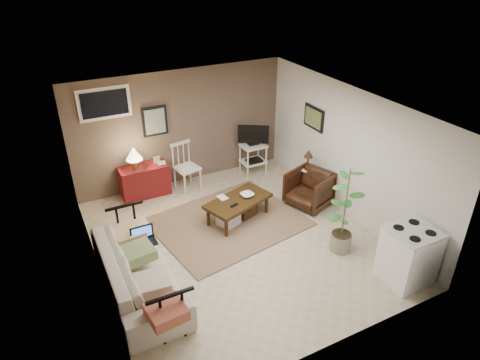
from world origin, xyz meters
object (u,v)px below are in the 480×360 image
side_table (308,167)px  tv_stand (253,148)px  red_console (144,178)px  stove (409,255)px  armchair (309,187)px  sofa (137,264)px  coffee_table (238,208)px  potted_plant (345,208)px  spindle_chair (186,168)px

side_table → tv_stand: bearing=111.9°
red_console → tv_stand: (2.43, -0.13, 0.21)m
side_table → stove: bearing=-93.1°
stove → armchair: bearing=91.4°
tv_stand → side_table: size_ratio=1.14×
sofa → armchair: bearing=-77.5°
coffee_table → armchair: 1.49m
tv_stand → potted_plant: bearing=-90.8°
coffee_table → side_table: side_table is taller
sofa → stove: size_ratio=2.57×
coffee_table → stove: bearing=-59.3°
red_console → potted_plant: bearing=-53.6°
tv_stand → sofa: bearing=-142.8°
stove → coffee_table: bearing=120.7°
sofa → potted_plant: 3.31m
red_console → spindle_chair: bearing=-7.6°
red_console → spindle_chair: size_ratio=1.12×
tv_stand → armchair: (0.31, -1.69, -0.21)m
coffee_table → sofa: bearing=-155.9°
stove → tv_stand: bearing=95.1°
spindle_chair → tv_stand: 1.57m
side_table → armchair: side_table is taller
red_console → tv_stand: size_ratio=0.99×
coffee_table → red_console: (-1.27, 1.67, 0.13)m
red_console → side_table: red_console is taller
red_console → potted_plant: (2.39, -3.24, 0.44)m
armchair → potted_plant: potted_plant is taller
sofa → side_table: side_table is taller
tv_stand → stove: tv_stand is taller
sofa → stove: bearing=-114.2°
coffee_table → potted_plant: (1.12, -1.57, 0.57)m
spindle_chair → potted_plant: bearing=-64.1°
spindle_chair → stove: bearing=-65.0°
potted_plant → stove: (0.41, -1.02, -0.37)m
red_console → stove: (2.80, -4.25, 0.07)m
sofa → armchair: size_ratio=3.02×
coffee_table → sofa: size_ratio=0.58×
side_table → potted_plant: bearing=-107.3°
spindle_chair → armchair: spindle_chair is taller
sofa → side_table: size_ratio=2.37×
tv_stand → side_table: bearing=-68.1°
red_console → armchair: red_console is taller
sofa → potted_plant: (3.23, -0.62, 0.37)m
spindle_chair → side_table: size_ratio=1.01×
coffee_table → tv_stand: size_ratio=1.21×
side_table → stove: side_table is taller
sofa → potted_plant: size_ratio=1.50×
coffee_table → armchair: (1.47, -0.15, 0.13)m
red_console → spindle_chair: red_console is taller
tv_stand → coffee_table: bearing=-127.1°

